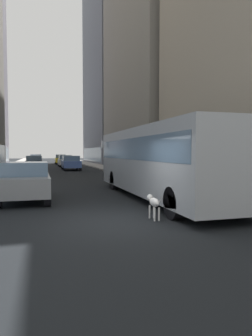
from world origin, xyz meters
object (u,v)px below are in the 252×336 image
car_blue_hatchback (71,163)px  car_silver_sedan (36,159)px  car_white_van (65,161)px  dalmatian_dog (153,202)px  car_yellow_taxi (60,159)px  car_grey_wagon (26,181)px  transit_bus (158,158)px  car_black_suv (34,163)px

car_blue_hatchback → car_silver_sedan: bearing=101.0°
car_white_van → car_silver_sedan: size_ratio=0.84×
dalmatian_dog → car_yellow_taxi: bearing=89.9°
car_silver_sedan → car_blue_hatchback: bearing=-79.0°
car_white_van → car_grey_wagon: bearing=-97.8°
car_silver_sedan → car_grey_wagon: bearing=-90.0°
car_yellow_taxi → transit_bus: bearing=-87.7°
car_silver_sedan → transit_bus: bearing=-82.6°
car_yellow_taxi → car_grey_wagon: 39.38m
car_grey_wagon → car_yellow_taxi: bearing=84.2°
car_silver_sedan → car_grey_wagon: size_ratio=1.05×
transit_bus → dalmatian_dog: transit_bus is taller
transit_bus → car_grey_wagon: bearing=170.2°
dalmatian_dog → transit_bus: bearing=66.7°
car_white_van → car_black_suv: size_ratio=0.95×
transit_bus → car_silver_sedan: size_ratio=2.41×
car_silver_sedan → car_white_van: bearing=-72.5°
car_grey_wagon → car_blue_hatchback: bearing=79.4°
car_black_suv → transit_bus: bearing=-77.1°
transit_bus → car_yellow_taxi: size_ratio=2.89×
car_silver_sedan → car_yellow_taxi: same height
car_silver_sedan → car_yellow_taxi: size_ratio=1.20×
car_yellow_taxi → car_blue_hatchback: size_ratio=0.98×
car_blue_hatchback → car_white_van: bearing=90.0°
car_grey_wagon → car_silver_sedan: bearing=90.0°
car_black_suv → car_white_van: bearing=55.2°
car_blue_hatchback → car_grey_wagon: bearing=-100.6°
car_grey_wagon → dalmatian_dog: car_grey_wagon is taller
car_black_suv → car_blue_hatchback: (4.00, -2.14, -0.00)m
car_white_van → car_blue_hatchback: (0.00, -7.89, 0.00)m
car_white_van → dalmatian_dog: (-0.10, -34.23, -0.31)m
car_yellow_taxi → car_black_suv: (-4.00, -15.63, 0.00)m
car_black_suv → car_blue_hatchback: bearing=-28.2°
car_silver_sedan → car_black_suv: (0.00, -18.40, -0.00)m
car_white_van → car_grey_wagon: 29.57m
car_blue_hatchback → car_black_suv: bearing=151.8°
car_white_van → car_yellow_taxi: size_ratio=1.01×
car_grey_wagon → car_blue_hatchback: 21.78m
car_grey_wagon → car_black_suv: bearing=90.0°
transit_bus → car_white_van: bearing=93.0°
car_silver_sedan → car_grey_wagon: same height
car_white_van → car_blue_hatchback: bearing=-90.0°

